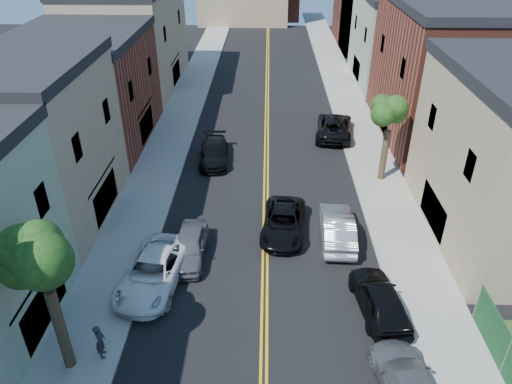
# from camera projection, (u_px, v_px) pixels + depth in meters

# --- Properties ---
(sidewalk_left) EXTENTS (3.20, 100.00, 0.15)m
(sidewalk_left) POSITION_uv_depth(u_px,v_px,m) (177.00, 121.00, 41.91)
(sidewalk_left) COLOR gray
(sidewalk_left) RESTS_ON ground
(sidewalk_right) EXTENTS (3.20, 100.00, 0.15)m
(sidewalk_right) POSITION_uv_depth(u_px,v_px,m) (357.00, 123.00, 41.58)
(sidewalk_right) COLOR gray
(sidewalk_right) RESTS_ON ground
(curb_left) EXTENTS (0.30, 100.00, 0.15)m
(curb_left) POSITION_uv_depth(u_px,v_px,m) (197.00, 121.00, 41.87)
(curb_left) COLOR gray
(curb_left) RESTS_ON ground
(curb_right) EXTENTS (0.30, 100.00, 0.15)m
(curb_right) POSITION_uv_depth(u_px,v_px,m) (337.00, 123.00, 41.61)
(curb_right) COLOR gray
(curb_right) RESTS_ON ground
(bldg_left_tan_near) EXTENTS (9.00, 10.00, 9.00)m
(bldg_left_tan_near) POSITION_uv_depth(u_px,v_px,m) (18.00, 149.00, 26.89)
(bldg_left_tan_near) COLOR #998466
(bldg_left_tan_near) RESTS_ON ground
(bldg_left_brick) EXTENTS (9.00, 12.00, 8.00)m
(bldg_left_brick) POSITION_uv_depth(u_px,v_px,m) (85.00, 93.00, 36.59)
(bldg_left_brick) COLOR brown
(bldg_left_brick) RESTS_ON ground
(bldg_left_tan_far) EXTENTS (9.00, 16.00, 9.50)m
(bldg_left_tan_far) POSITION_uv_depth(u_px,v_px,m) (129.00, 39.00, 48.22)
(bldg_left_tan_far) COLOR #998466
(bldg_left_tan_far) RESTS_ON ground
(bldg_right_brick) EXTENTS (9.00, 14.00, 10.00)m
(bldg_right_brick) POSITION_uv_depth(u_px,v_px,m) (447.00, 75.00, 37.21)
(bldg_right_brick) COLOR brown
(bldg_right_brick) RESTS_ON ground
(bldg_right_palegrn) EXTENTS (9.00, 12.00, 8.50)m
(bldg_right_palegrn) POSITION_uv_depth(u_px,v_px,m) (403.00, 41.00, 49.61)
(bldg_right_palegrn) COLOR gray
(bldg_right_palegrn) RESTS_ON ground
(tree_left_mid) EXTENTS (5.20, 5.20, 9.29)m
(tree_left_mid) POSITION_uv_depth(u_px,v_px,m) (34.00, 236.00, 16.26)
(tree_left_mid) COLOR #342A1A
(tree_left_mid) RESTS_ON sidewalk_left
(tree_right_far) EXTENTS (4.40, 4.40, 8.03)m
(tree_right_far) POSITION_uv_depth(u_px,v_px,m) (393.00, 100.00, 30.08)
(tree_right_far) COLOR #342A1A
(tree_right_far) RESTS_ON sidewalk_right
(white_pickup) EXTENTS (3.41, 6.04, 1.59)m
(white_pickup) POSITION_uv_depth(u_px,v_px,m) (153.00, 271.00, 23.52)
(white_pickup) COLOR white
(white_pickup) RESTS_ON ground
(grey_car_left) EXTENTS (1.82, 4.39, 1.49)m
(grey_car_left) POSITION_uv_depth(u_px,v_px,m) (189.00, 247.00, 25.33)
(grey_car_left) COLOR #56575D
(grey_car_left) RESTS_ON ground
(black_car_left) EXTENTS (2.32, 5.08, 1.44)m
(black_car_left) POSITION_uv_depth(u_px,v_px,m) (214.00, 152.00, 35.10)
(black_car_left) COLOR black
(black_car_left) RESTS_ON ground
(black_car_right) EXTENTS (2.46, 4.87, 1.59)m
(black_car_right) POSITION_uv_depth(u_px,v_px,m) (380.00, 299.00, 21.88)
(black_car_right) COLOR black
(black_car_right) RESTS_ON ground
(silver_car_right) EXTENTS (1.92, 5.04, 1.64)m
(silver_car_right) POSITION_uv_depth(u_px,v_px,m) (337.00, 228.00, 26.70)
(silver_car_right) COLOR #A5A7AD
(silver_car_right) RESTS_ON ground
(dark_car_right_far) EXTENTS (3.53, 6.26, 1.65)m
(dark_car_right_far) POSITION_uv_depth(u_px,v_px,m) (334.00, 126.00, 39.03)
(dark_car_right_far) COLOR black
(dark_car_right_far) RESTS_ON ground
(black_suv_lane) EXTENTS (2.84, 5.30, 1.42)m
(black_suv_lane) POSITION_uv_depth(u_px,v_px,m) (283.00, 222.00, 27.35)
(black_suv_lane) COLOR black
(black_suv_lane) RESTS_ON ground
(pedestrian_left) EXTENTS (0.53, 0.68, 1.65)m
(pedestrian_left) POSITION_uv_depth(u_px,v_px,m) (100.00, 341.00, 19.52)
(pedestrian_left) COLOR #26262E
(pedestrian_left) RESTS_ON sidewalk_left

